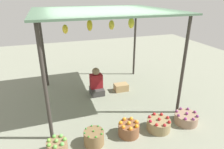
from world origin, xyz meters
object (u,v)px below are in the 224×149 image
at_px(vendor_person, 96,84).
at_px(basket_green_apples, 57,148).
at_px(wooden_crate_near_vendor, 121,87).
at_px(basket_purple_onions, 186,118).
at_px(basket_red_apples, 159,124).
at_px(basket_oranges, 129,129).
at_px(basket_green_chilies, 94,138).

distance_m(vendor_person, basket_green_apples, 2.38).
bearing_deg(basket_green_apples, vendor_person, 58.55).
bearing_deg(wooden_crate_near_vendor, basket_green_apples, -134.97).
height_order(basket_purple_onions, wooden_crate_near_vendor, basket_purple_onions).
relative_size(vendor_person, basket_green_apples, 2.14).
bearing_deg(wooden_crate_near_vendor, basket_purple_onions, -67.05).
xyz_separation_m(basket_green_apples, basket_red_apples, (2.08, 0.04, -0.03)).
xyz_separation_m(basket_green_apples, wooden_crate_near_vendor, (1.97, 1.97, -0.04)).
bearing_deg(basket_oranges, basket_green_chilies, -177.22).
bearing_deg(basket_green_apples, basket_green_chilies, 4.19).
distance_m(vendor_person, wooden_crate_near_vendor, 0.76).
height_order(basket_red_apples, wooden_crate_near_vendor, basket_red_apples).
distance_m(basket_green_chilies, basket_oranges, 0.74).
height_order(basket_oranges, basket_red_apples, basket_oranges).
bearing_deg(basket_oranges, basket_red_apples, -3.77).
xyz_separation_m(basket_red_apples, basket_purple_onions, (0.70, 0.01, -0.01)).
bearing_deg(basket_purple_onions, basket_green_chilies, -179.85).
relative_size(vendor_person, basket_purple_onions, 1.54).
bearing_deg(vendor_person, wooden_crate_near_vendor, -4.33).
bearing_deg(basket_green_chilies, vendor_person, 74.19).
height_order(vendor_person, basket_oranges, vendor_person).
bearing_deg(basket_purple_onions, basket_green_apples, -178.86).
bearing_deg(basket_green_chilies, basket_oranges, 2.78).
height_order(basket_green_apples, basket_green_chilies, basket_green_apples).
distance_m(basket_green_chilies, wooden_crate_near_vendor, 2.32).
bearing_deg(basket_green_chilies, basket_red_apples, -0.33).
bearing_deg(basket_green_chilies, wooden_crate_near_vendor, 56.14).
distance_m(basket_oranges, basket_purple_onions, 1.37).
bearing_deg(vendor_person, basket_green_chilies, -105.81).
distance_m(vendor_person, basket_oranges, 1.96).
distance_m(basket_purple_onions, wooden_crate_near_vendor, 2.08).
height_order(basket_green_apples, basket_oranges, basket_green_apples).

